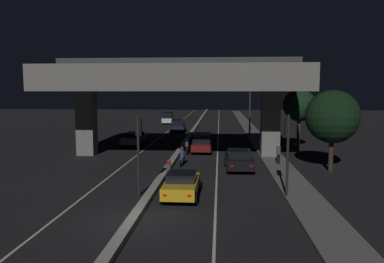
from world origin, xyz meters
TOP-DOWN VIEW (x-y plane):
  - ground_plane at (0.00, 0.00)m, footprint 200.00×200.00m
  - lane_line_left_inner at (-3.69, 35.00)m, footprint 0.12×126.00m
  - lane_line_right_inner at (3.69, 35.00)m, footprint 0.12×126.00m
  - median_divider at (0.00, 35.00)m, footprint 0.48×126.00m
  - sidewalk_right at (8.47, 28.00)m, footprint 2.06×126.00m
  - elevated_overpass at (0.00, 17.31)m, footprint 21.85×11.95m
  - traffic_light_left_of_median at (-0.64, 4.29)m, footprint 0.30×0.49m
  - traffic_light_right_of_median at (7.54, 4.29)m, footprint 0.30×0.49m
  - street_lamp at (7.40, 31.52)m, footprint 1.99×0.32m
  - car_taxi_yellow_lead at (1.79, 4.03)m, footprint 1.95×4.14m
  - car_black_second at (5.32, 11.48)m, footprint 2.17×4.20m
  - car_dark_red_third at (2.20, 19.45)m, footprint 2.02×4.21m
  - car_grey_lead_oncoming at (-5.35, 23.75)m, footprint 2.21×4.87m
  - car_dark_blue_second_oncoming at (-2.06, 36.48)m, footprint 2.17×4.60m
  - car_white_third_oncoming at (-5.33, 50.13)m, footprint 1.96×4.61m
  - motorcycle_red_filtering_near at (0.56, 7.83)m, footprint 0.33×1.96m
  - motorcycle_blue_filtering_mid at (0.91, 12.96)m, footprint 0.34×1.91m
  - motorcycle_black_filtering_far at (0.81, 18.56)m, footprint 0.34×1.87m
  - pedestrian_on_sidewalk at (8.51, 13.44)m, footprint 0.33×0.33m
  - roadside_tree_kerbside_near at (12.02, 11.68)m, footprint 3.87×3.87m
  - roadside_tree_kerbside_mid at (11.73, 21.72)m, footprint 3.22×3.22m

SIDE VIEW (x-z plane):
  - ground_plane at x=0.00m, z-range 0.00..0.00m
  - lane_line_left_inner at x=-3.69m, z-range 0.00..0.00m
  - lane_line_right_inner at x=3.69m, z-range 0.00..0.00m
  - sidewalk_right at x=8.47m, z-range 0.00..0.16m
  - median_divider at x=0.00m, z-range 0.00..0.27m
  - motorcycle_red_filtering_near at x=0.56m, z-range -0.10..1.29m
  - motorcycle_black_filtering_far at x=0.81m, z-range -0.11..1.35m
  - motorcycle_blue_filtering_mid at x=0.91m, z-range -0.12..1.37m
  - car_grey_lead_oncoming at x=-5.35m, z-range 0.02..1.42m
  - car_taxi_yellow_lead at x=1.79m, z-range 0.03..1.46m
  - car_black_second at x=5.32m, z-range 0.03..1.58m
  - car_dark_blue_second_oncoming at x=-2.06m, z-range 0.02..1.82m
  - pedestrian_on_sidewalk at x=8.51m, z-range 0.16..1.73m
  - car_dark_red_third at x=2.20m, z-range 0.06..1.86m
  - car_white_third_oncoming at x=-5.33m, z-range 0.04..2.10m
  - traffic_light_left_of_median at x=-0.64m, z-range 0.83..5.38m
  - traffic_light_right_of_median at x=7.54m, z-range 0.84..5.45m
  - roadside_tree_kerbside_near at x=12.02m, z-range 1.03..6.99m
  - roadside_tree_kerbside_mid at x=11.73m, z-range 1.39..7.46m
  - street_lamp at x=7.40m, z-range 0.71..9.19m
  - elevated_overpass at x=0.00m, z-range 2.32..11.12m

